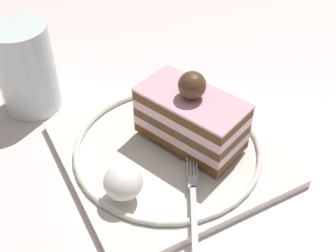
% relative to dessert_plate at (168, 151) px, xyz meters
% --- Properties ---
extents(ground_plane, '(2.40, 2.40, 0.00)m').
position_rel_dessert_plate_xyz_m(ground_plane, '(0.03, -0.02, -0.01)').
color(ground_plane, silver).
extents(dessert_plate, '(0.28, 0.28, 0.02)m').
position_rel_dessert_plate_xyz_m(dessert_plate, '(0.00, 0.00, 0.00)').
color(dessert_plate, white).
rests_on(dessert_plate, ground_plane).
extents(cake_slice, '(0.08, 0.13, 0.09)m').
position_rel_dessert_plate_xyz_m(cake_slice, '(0.03, -0.01, 0.04)').
color(cake_slice, brown).
rests_on(cake_slice, dessert_plate).
extents(whipped_cream_dollop, '(0.04, 0.04, 0.04)m').
position_rel_dessert_plate_xyz_m(whipped_cream_dollop, '(-0.08, -0.03, 0.03)').
color(whipped_cream_dollop, white).
rests_on(whipped_cream_dollop, dessert_plate).
extents(fork, '(0.09, 0.10, 0.00)m').
position_rel_dessert_plate_xyz_m(fork, '(-0.04, -0.08, 0.01)').
color(fork, silver).
rests_on(fork, dessert_plate).
extents(drink_glass_near, '(0.07, 0.07, 0.12)m').
position_rel_dessert_plate_xyz_m(drink_glass_near, '(-0.07, 0.19, 0.04)').
color(drink_glass_near, silver).
rests_on(drink_glass_near, ground_plane).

